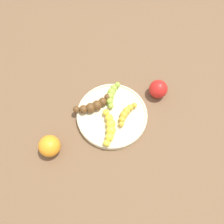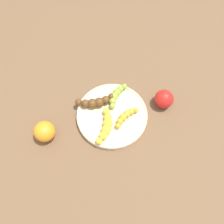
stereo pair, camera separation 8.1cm
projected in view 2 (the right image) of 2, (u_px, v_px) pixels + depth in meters
The scene contains 8 objects.
ground_plane at pixel (112, 116), 0.86m from camera, with size 2.40×2.40×0.00m, color brown.
fruit_bowl at pixel (112, 115), 0.85m from camera, with size 0.27×0.27×0.02m.
banana_overripe at pixel (96, 102), 0.84m from camera, with size 0.14×0.09×0.04m.
banana_yellow at pixel (106, 126), 0.80m from camera, with size 0.12×0.10×0.03m.
banana_spotted at pixel (126, 116), 0.82m from camera, with size 0.11×0.04×0.03m.
banana_green at pixel (116, 95), 0.86m from camera, with size 0.11×0.06×0.03m.
orange_fruit at pixel (45, 131), 0.79m from camera, with size 0.08×0.08×0.08m, color orange.
apple_red at pixel (164, 99), 0.85m from camera, with size 0.07×0.07×0.07m, color red.
Camera 2 is at (-0.23, -0.27, 0.78)m, focal length 36.02 mm.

